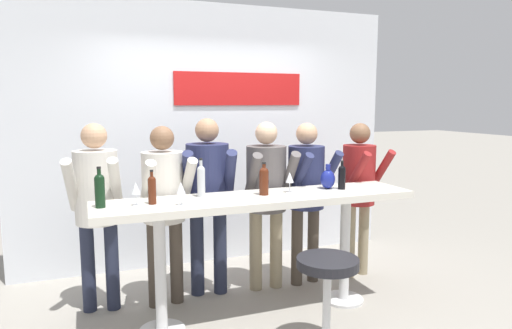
{
  "coord_description": "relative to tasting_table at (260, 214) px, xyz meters",
  "views": [
    {
      "loc": [
        -1.32,
        -3.42,
        1.8
      ],
      "look_at": [
        0.0,
        0.08,
        1.28
      ],
      "focal_mm": 32.0,
      "sensor_mm": 36.0,
      "label": 1
    }
  ],
  "objects": [
    {
      "name": "person_center_left",
      "position": [
        -0.29,
        0.58,
        0.14
      ],
      "size": [
        0.52,
        0.61,
        1.65
      ],
      "rotation": [
        0.0,
        0.0,
        -0.18
      ],
      "color": "#23283D",
      "rests_on": "ground_plane"
    },
    {
      "name": "person_center",
      "position": [
        0.27,
        0.51,
        0.12
      ],
      "size": [
        0.47,
        0.55,
        1.61
      ],
      "rotation": [
        0.0,
        0.0,
        -0.05
      ],
      "color": "gray",
      "rests_on": "ground_plane"
    },
    {
      "name": "wine_glass_2",
      "position": [
        -0.67,
        -0.1,
        0.28
      ],
      "size": [
        0.07,
        0.07,
        0.18
      ],
      "color": "silver",
      "rests_on": "tasting_table"
    },
    {
      "name": "tasting_table",
      "position": [
        0.0,
        0.0,
        0.0
      ],
      "size": [
        2.65,
        0.56,
        1.03
      ],
      "color": "silver",
      "rests_on": "ground_plane"
    },
    {
      "name": "back_wall",
      "position": [
        0.0,
        1.52,
        0.55
      ],
      "size": [
        4.25,
        0.12,
        2.85
      ],
      "color": "silver",
      "rests_on": "ground_plane"
    },
    {
      "name": "wine_bottle_0",
      "position": [
        0.79,
        0.02,
        0.27
      ],
      "size": [
        0.06,
        0.06,
        0.26
      ],
      "color": "black",
      "rests_on": "tasting_table"
    },
    {
      "name": "wine_glass_1",
      "position": [
        0.29,
        0.05,
        0.28
      ],
      "size": [
        0.07,
        0.07,
        0.18
      ],
      "color": "silver",
      "rests_on": "tasting_table"
    },
    {
      "name": "wine_bottle_4",
      "position": [
        -0.45,
        0.14,
        0.3
      ],
      "size": [
        0.06,
        0.06,
        0.32
      ],
      "color": "#B7BCC1",
      "rests_on": "tasting_table"
    },
    {
      "name": "wine_glass_0",
      "position": [
        -0.98,
        -0.0,
        0.28
      ],
      "size": [
        0.07,
        0.07,
        0.18
      ],
      "color": "silver",
      "rests_on": "tasting_table"
    },
    {
      "name": "ground_plane",
      "position": [
        -0.0,
        0.0,
        -0.88
      ],
      "size": [
        40.0,
        40.0,
        0.0
      ],
      "primitive_type": "plane",
      "color": "gray"
    },
    {
      "name": "person_left",
      "position": [
        -0.7,
        0.49,
        0.11
      ],
      "size": [
        0.47,
        0.55,
        1.59
      ],
      "rotation": [
        0.0,
        0.0,
        0.1
      ],
      "color": "#473D33",
      "rests_on": "ground_plane"
    },
    {
      "name": "wine_bottle_3",
      "position": [
        -0.86,
        0.01,
        0.27
      ],
      "size": [
        0.06,
        0.06,
        0.26
      ],
      "color": "#4C1E0F",
      "rests_on": "tasting_table"
    },
    {
      "name": "wine_bottle_1",
      "position": [
        0.05,
        0.03,
        0.28
      ],
      "size": [
        0.08,
        0.08,
        0.27
      ],
      "color": "#4C1E0F",
      "rests_on": "tasting_table"
    },
    {
      "name": "person_right",
      "position": [
        1.27,
        0.49,
        0.11
      ],
      "size": [
        0.44,
        0.54,
        1.59
      ],
      "rotation": [
        0.0,
        0.0,
        0.14
      ],
      "color": "gray",
      "rests_on": "ground_plane"
    },
    {
      "name": "decorative_vase",
      "position": [
        0.68,
        0.09,
        0.24
      ],
      "size": [
        0.13,
        0.13,
        0.22
      ],
      "color": "navy",
      "rests_on": "tasting_table"
    },
    {
      "name": "person_center_right",
      "position": [
        0.68,
        0.5,
        0.11
      ],
      "size": [
        0.47,
        0.55,
        1.6
      ],
      "rotation": [
        0.0,
        0.0,
        0.14
      ],
      "color": "#473D33",
      "rests_on": "ground_plane"
    },
    {
      "name": "bar_stool",
      "position": [
        0.27,
        -0.67,
        -0.41
      ],
      "size": [
        0.47,
        0.47,
        0.69
      ],
      "color": "silver",
      "rests_on": "ground_plane"
    },
    {
      "name": "wine_bottle_2",
      "position": [
        -1.24,
        0.02,
        0.29
      ],
      "size": [
        0.07,
        0.07,
        0.3
      ],
      "color": "black",
      "rests_on": "tasting_table"
    },
    {
      "name": "person_far_left",
      "position": [
        -1.25,
        0.57,
        0.13
      ],
      "size": [
        0.48,
        0.57,
        1.62
      ],
      "rotation": [
        0.0,
        0.0,
        -0.16
      ],
      "color": "#23283D",
      "rests_on": "ground_plane"
    }
  ]
}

